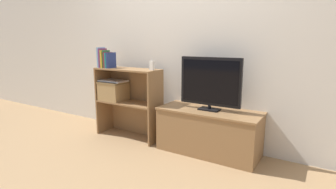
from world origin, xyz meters
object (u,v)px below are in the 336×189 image
book_teal (110,60)px  book_mustard (104,59)px  storage_basket_left (114,90)px  book_skyblue (101,57)px  book_plum (103,58)px  laptop (113,81)px  tv_stand (209,131)px  book_maroon (108,60)px  book_navy (111,60)px  baby_monitor (152,66)px  tv (210,83)px  book_forest (106,59)px

book_teal → book_mustard: bearing=180.0°
storage_basket_left → book_skyblue: bearing=-166.6°
book_plum → laptop: bearing=16.0°
storage_basket_left → book_teal: bearing=-108.0°
tv_stand → laptop: (-1.31, -0.08, 0.47)m
book_maroon → book_navy: book_maroon is taller
tv_stand → book_plum: size_ratio=4.56×
book_mustard → baby_monitor: book_mustard is taller
book_plum → storage_basket_left: bearing=16.0°
tv_stand → storage_basket_left: (-1.31, -0.08, 0.35)m
tv → baby_monitor: (-0.71, -0.06, 0.15)m
book_plum → book_teal: book_plum is taller
book_mustard → book_forest: size_ratio=1.00×
book_skyblue → baby_monitor: 0.77m
book_mustard → book_navy: (0.12, -0.00, -0.01)m
book_forest → book_plum: bearing=180.0°
book_navy → storage_basket_left: book_navy is taller
tv_stand → book_maroon: 1.55m
tv_stand → book_teal: (-1.32, -0.12, 0.73)m
tv → book_forest: bearing=-175.2°
book_forest → storage_basket_left: size_ratio=0.68×
tv → book_plum: book_plum is taller
tv → book_maroon: book_maroon is taller
book_maroon → storage_basket_left: 0.39m
book_mustard → book_teal: size_ratio=1.16×
book_plum → book_teal: (0.12, 0.00, -0.03)m
laptop → storage_basket_left: bearing=0.0°
tv_stand → storage_basket_left: bearing=-176.5°
book_plum → baby_monitor: book_plum is taller
book_maroon → book_forest: bearing=180.0°
laptop → book_teal: bearing=-108.0°
tv_stand → book_maroon: book_maroon is taller
tv → book_navy: (-1.30, -0.12, 0.19)m
tv_stand → book_mustard: size_ratio=5.00×
tv → book_skyblue: book_skyblue is taller
book_plum → book_mustard: book_plum is taller
tv → book_navy: bearing=-174.9°
book_maroon → book_plum: bearing=180.0°
book_skyblue → baby_monitor: (0.76, 0.05, -0.07)m
laptop → tv_stand: bearing=3.5°
book_mustard → baby_monitor: (0.71, 0.05, -0.06)m
book_maroon → book_navy: (0.06, 0.00, -0.00)m
book_plum → book_mustard: 0.03m
book_forest → book_maroon: 0.03m
tv_stand → baby_monitor: bearing=-174.8°
book_forest → baby_monitor: bearing=4.4°
book_forest → book_teal: book_forest is taller
book_maroon → baby_monitor: 0.65m
book_skyblue → tv_stand: bearing=4.6°
book_plum → book_teal: size_ratio=1.27×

